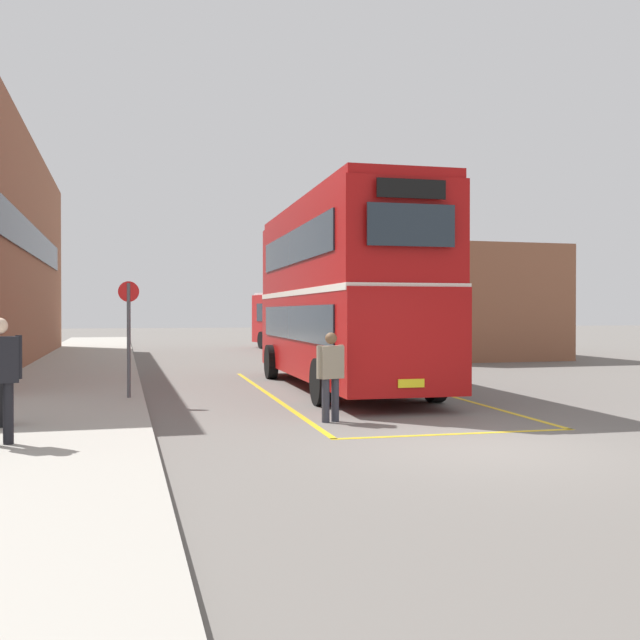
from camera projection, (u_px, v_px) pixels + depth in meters
The scene contains 8 objects.
ground_plane at pixel (275, 371), 24.49m from camera, with size 135.60×135.60×0.00m, color #66605B.
sidewalk_left at pixel (76, 367), 25.10m from camera, with size 4.00×57.60×0.14m, color #A39E93.
depot_building_right at pixel (417, 304), 35.87m from camera, with size 7.18×15.72×4.71m.
double_decker_bus at pixel (341, 291), 18.67m from camera, with size 3.09×10.41×4.75m.
single_deck_bus at pixel (304, 318), 36.94m from camera, with size 3.71×9.92×3.02m.
pedestrian_boarding at pixel (330, 371), 13.02m from camera, with size 0.52×0.35×1.60m.
bus_stop_sign at pixel (129, 327), 15.55m from camera, with size 0.44×0.08×2.49m.
bay_marking_yellow at pixel (363, 397), 16.83m from camera, with size 4.61×12.47×0.01m.
Camera 1 is at (-4.95, -9.61, 1.97)m, focal length 40.94 mm.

